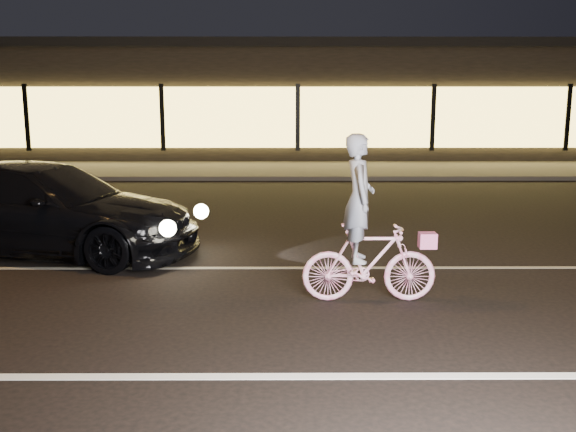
{
  "coord_description": "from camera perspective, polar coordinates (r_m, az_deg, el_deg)",
  "views": [
    {
      "loc": [
        -0.43,
        -6.7,
        2.43
      ],
      "look_at": [
        -0.39,
        0.6,
        1.02
      ],
      "focal_mm": 40.0,
      "sensor_mm": 36.0,
      "label": 1
    }
  ],
  "objects": [
    {
      "name": "storefront",
      "position": [
        25.67,
        0.69,
        10.33
      ],
      "size": [
        25.4,
        8.42,
        4.2
      ],
      "color": "black",
      "rests_on": "ground"
    },
    {
      "name": "sedan",
      "position": [
        10.39,
        -20.83,
        0.59
      ],
      "size": [
        5.08,
        2.98,
        1.38
      ],
      "rotation": [
        0.0,
        0.0,
        1.34
      ],
      "color": "black",
      "rests_on": "ground"
    },
    {
      "name": "ground",
      "position": [
        7.14,
        3.23,
        -8.97
      ],
      "size": [
        90.0,
        90.0,
        0.0
      ],
      "primitive_type": "plane",
      "color": "black",
      "rests_on": "ground"
    },
    {
      "name": "sidewalk",
      "position": [
        19.85,
        0.97,
        4.1
      ],
      "size": [
        30.0,
        4.0,
        0.12
      ],
      "primitive_type": "cube",
      "color": "#383533",
      "rests_on": "ground"
    },
    {
      "name": "lane_stripe_near",
      "position": [
        5.75,
        4.15,
        -14.03
      ],
      "size": [
        60.0,
        0.12,
        0.01
      ],
      "primitive_type": "cube",
      "color": "silver",
      "rests_on": "ground"
    },
    {
      "name": "cyclist",
      "position": [
        7.51,
        6.99,
        -2.43
      ],
      "size": [
        1.57,
        0.54,
        1.98
      ],
      "rotation": [
        0.0,
        0.0,
        1.57
      ],
      "color": "#DE3074",
      "rests_on": "ground"
    },
    {
      "name": "lane_stripe_far",
      "position": [
        9.04,
        2.46,
        -4.62
      ],
      "size": [
        60.0,
        0.1,
        0.01
      ],
      "primitive_type": "cube",
      "color": "gray",
      "rests_on": "ground"
    }
  ]
}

